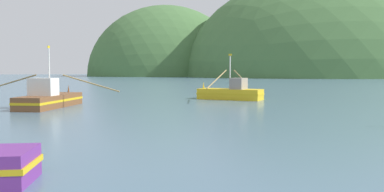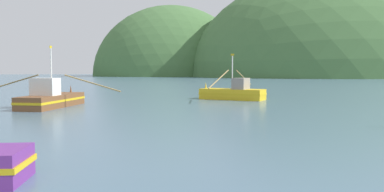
% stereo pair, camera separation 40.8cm
% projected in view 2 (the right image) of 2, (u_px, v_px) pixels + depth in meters
% --- Properties ---
extents(hill_far_center, '(82.92, 66.33, 74.31)m').
position_uv_depth(hill_far_center, '(173.00, 76.00, 202.17)').
color(hill_far_center, '#47703D').
rests_on(hill_far_center, ground).
extents(hill_far_right, '(142.50, 114.00, 100.91)m').
position_uv_depth(hill_far_right, '(331.00, 76.00, 188.34)').
color(hill_far_right, '#47703D').
rests_on(hill_far_right, ground).
extents(fishing_boat_yellow, '(8.05, 9.48, 4.92)m').
position_uv_depth(fishing_boat_yellow, '(233.00, 93.00, 40.71)').
color(fishing_boat_yellow, gold).
rests_on(fishing_boat_yellow, ground).
extents(fishing_boat_brown, '(11.52, 8.12, 5.23)m').
position_uv_depth(fishing_boat_brown, '(51.00, 98.00, 32.26)').
color(fishing_boat_brown, brown).
rests_on(fishing_boat_brown, ground).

